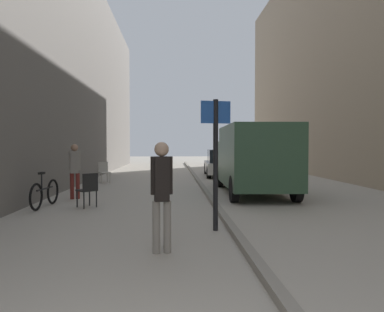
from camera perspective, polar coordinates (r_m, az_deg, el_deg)
The scene contains 11 objects.
ground_plane at distance 13.33m, azimuth -4.89°, elevation -5.56°, with size 80.00×80.00×0.00m, color #A8A093.
building_facade_left at distance 14.75m, azimuth -25.97°, elevation 15.55°, with size 3.00×40.00×10.52m, color slate.
kerb_strip at distance 13.36m, azimuth 1.92°, elevation -5.28°, with size 0.16×40.00×0.12m, color gray.
pedestrian_main_foreground at distance 5.57m, azimuth -4.92°, elevation -5.35°, with size 0.35×0.23×1.75m.
pedestrian_mid_block at distance 11.71m, azimuth -18.43°, elevation -1.75°, with size 0.34×0.24×1.73m.
delivery_van at distance 12.54m, azimuth 9.75°, elevation -0.25°, with size 2.21×5.59×2.35m.
parked_car at distance 19.42m, azimuth 4.89°, elevation -1.15°, with size 2.00×4.28×1.45m.
street_sign_post at distance 6.99m, azimuth 3.84°, elevation 0.50°, with size 0.60×0.13×2.60m.
bicycle_leaning at distance 10.48m, azimuth -22.70°, elevation -5.59°, with size 0.19×1.77×0.98m.
cafe_chair_near_window at distance 9.99m, azimuth -16.42°, elevation -4.93°, with size 0.62×0.62×0.94m.
cafe_chair_by_doorway at distance 16.35m, azimuth -14.07°, elevation -2.33°, with size 0.60×0.60×0.94m.
Camera 1 is at (0.41, -1.21, 1.70)m, focal length 32.98 mm.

